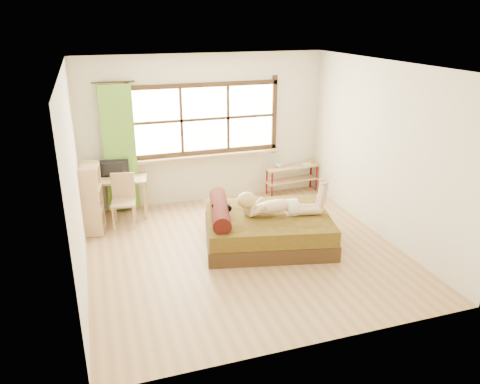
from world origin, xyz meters
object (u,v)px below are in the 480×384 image
object	(u,v)px
bed	(265,227)
woman	(279,197)
desk	(114,183)
pipe_shelf	(293,173)
kitten	(221,211)
bookshelf	(92,199)
chair	(124,196)

from	to	relation	value
bed	woman	xyz separation A→B (m)	(0.20, -0.06, 0.50)
desk	pipe_shelf	world-z (taller)	desk
bed	kitten	xyz separation A→B (m)	(-0.67, 0.09, 0.33)
desk	kitten	bearing A→B (deg)	-40.62
bed	bookshelf	xyz separation A→B (m)	(-2.48, 1.22, 0.31)
woman	pipe_shelf	size ratio (longest dim) A/B	1.17
kitten	pipe_shelf	size ratio (longest dim) A/B	0.25
bed	bookshelf	distance (m)	2.78
bed	kitten	bearing A→B (deg)	-175.17
bed	pipe_shelf	bearing A→B (deg)	67.83
bed	pipe_shelf	size ratio (longest dim) A/B	1.93
bed	desk	bearing A→B (deg)	152.08
pipe_shelf	bed	bearing A→B (deg)	-130.74
chair	pipe_shelf	distance (m)	3.33
bed	bookshelf	world-z (taller)	bookshelf
pipe_shelf	woman	bearing A→B (deg)	-125.78
kitten	chair	bearing A→B (deg)	147.22
desk	pipe_shelf	bearing A→B (deg)	11.35
woman	chair	world-z (taller)	woman
bed	bookshelf	size ratio (longest dim) A/B	1.93
desk	chair	distance (m)	0.41
bookshelf	bed	bearing A→B (deg)	-18.90
pipe_shelf	kitten	bearing A→B (deg)	-143.78
bed	chair	world-z (taller)	chair
bed	pipe_shelf	world-z (taller)	bed
kitten	bookshelf	xyz separation A→B (m)	(-1.80, 1.13, -0.01)
woman	chair	size ratio (longest dim) A/B	1.52
woman	bookshelf	world-z (taller)	bookshelf
kitten	chair	world-z (taller)	chair
bed	bookshelf	bearing A→B (deg)	166.15
bed	pipe_shelf	xyz separation A→B (m)	(1.31, 1.90, 0.15)
kitten	desk	world-z (taller)	kitten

